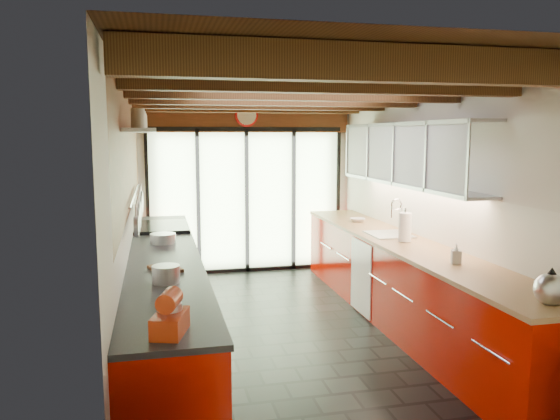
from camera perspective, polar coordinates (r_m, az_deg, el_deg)
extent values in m
plane|color=black|center=(5.88, 1.02, -12.69)|extent=(5.50, 5.50, 0.00)
plane|color=silver|center=(8.24, -3.56, 2.52)|extent=(3.20, 0.00, 3.20)
plane|color=silver|center=(3.01, 13.84, -7.03)|extent=(3.20, 0.00, 3.20)
plane|color=silver|center=(5.40, -15.65, -0.55)|extent=(0.00, 5.50, 5.50)
plane|color=silver|center=(6.14, 15.71, 0.42)|extent=(0.00, 5.50, 5.50)
plane|color=#472814|center=(5.53, 1.08, 13.43)|extent=(5.50, 5.50, 0.00)
cube|color=#593316|center=(3.39, 10.60, 14.82)|extent=(3.14, 0.14, 0.22)
cube|color=#593316|center=(4.23, 5.62, 13.49)|extent=(3.14, 0.14, 0.22)
cube|color=#593316|center=(5.09, 2.33, 12.56)|extent=(3.14, 0.14, 0.22)
cube|color=#593316|center=(5.96, 0.02, 11.87)|extent=(3.14, 0.14, 0.22)
cube|color=#593316|center=(6.84, -1.70, 11.35)|extent=(3.14, 0.14, 0.22)
cube|color=#593316|center=(7.72, -3.02, 10.94)|extent=(3.14, 0.14, 0.22)
cube|color=brown|center=(8.17, -3.58, 9.85)|extent=(3.14, 0.06, 0.50)
plane|color=brown|center=(5.55, -15.50, 6.67)|extent=(0.00, 4.90, 4.90)
plane|color=#C6EAAD|center=(8.24, -3.53, 0.95)|extent=(2.90, 0.00, 2.90)
cube|color=black|center=(8.12, -13.66, 0.64)|extent=(0.05, 0.04, 2.15)
cube|color=black|center=(8.58, 6.08, 1.20)|extent=(0.05, 0.04, 2.15)
cube|color=black|center=(8.20, -3.48, 0.92)|extent=(0.06, 0.05, 2.15)
cube|color=black|center=(8.14, -3.54, 8.45)|extent=(2.90, 0.05, 0.06)
cylinder|color=red|center=(8.13, -3.53, 9.86)|extent=(0.34, 0.04, 0.34)
cylinder|color=beige|center=(8.11, -3.51, 9.86)|extent=(0.28, 0.02, 0.28)
cube|color=#B50E00|center=(5.58, -11.95, -9.21)|extent=(0.65, 5.00, 0.88)
cube|color=black|center=(5.47, -12.09, -4.60)|extent=(0.68, 5.00, 0.04)
cube|color=silver|center=(6.98, -12.16, -5.76)|extent=(0.66, 0.90, 0.90)
cube|color=black|center=(6.89, -12.28, -1.80)|extent=(0.65, 0.90, 0.06)
cube|color=#B50E00|center=(6.16, 12.73, -7.62)|extent=(0.65, 5.00, 0.88)
cube|color=#AA7952|center=(6.05, 12.86, -3.42)|extent=(0.68, 5.00, 0.04)
cube|color=white|center=(6.38, 8.48, -6.96)|extent=(0.02, 0.60, 0.84)
cube|color=silver|center=(6.41, 11.32, -2.53)|extent=(0.45, 0.52, 0.02)
cylinder|color=silver|center=(6.44, 12.54, -0.94)|extent=(0.02, 0.02, 0.34)
torus|color=silver|center=(6.39, 12.09, 0.55)|extent=(0.14, 0.02, 0.14)
plane|color=silver|center=(6.21, 11.80, 5.73)|extent=(0.00, 3.00, 3.00)
cube|color=#9EA0A5|center=(6.30, 13.12, 2.66)|extent=(0.34, 3.00, 0.03)
cube|color=#9EA0A5|center=(6.28, 13.31, 8.76)|extent=(0.34, 3.00, 0.03)
cylinder|color=silver|center=(5.68, -14.97, 1.60)|extent=(0.02, 2.20, 0.02)
cube|color=silver|center=(5.54, -14.30, 8.00)|extent=(0.28, 2.60, 0.03)
cylinder|color=silver|center=(4.81, -14.79, -1.65)|extent=(0.04, 0.18, 0.18)
cylinder|color=silver|center=(5.15, -14.67, -1.02)|extent=(0.04, 0.22, 0.22)
cylinder|color=silver|center=(5.50, -14.56, -0.47)|extent=(0.04, 0.26, 0.26)
cylinder|color=silver|center=(5.85, -14.47, 0.01)|extent=(0.04, 0.18, 0.18)
cylinder|color=silver|center=(6.19, -14.39, 0.44)|extent=(0.04, 0.22, 0.22)
cylinder|color=silver|center=(6.49, -14.32, 0.77)|extent=(0.04, 0.26, 0.26)
cylinder|color=silver|center=(6.74, -14.27, 1.03)|extent=(0.04, 0.18, 0.18)
cube|color=red|center=(3.28, -11.41, -11.53)|extent=(0.24, 0.33, 0.13)
cylinder|color=red|center=(3.21, -11.47, -9.20)|extent=(0.16, 0.21, 0.11)
cylinder|color=silver|center=(3.31, -11.46, -10.56)|extent=(0.18, 0.18, 0.13)
cylinder|color=silver|center=(4.35, -11.82, -6.58)|extent=(0.29, 0.29, 0.14)
cylinder|color=silver|center=(5.93, -12.13, -2.92)|extent=(0.30, 0.30, 0.10)
cube|color=brown|center=(4.77, -11.90, -6.01)|extent=(0.31, 0.36, 0.03)
sphere|color=silver|center=(4.17, 26.46, -7.29)|extent=(0.24, 0.24, 0.22)
cone|color=black|center=(4.14, 26.56, -5.65)|extent=(0.09, 0.09, 0.06)
cylinder|color=silver|center=(4.26, 25.42, -6.78)|extent=(0.03, 0.09, 0.05)
cylinder|color=white|center=(6.01, 12.93, -1.81)|extent=(0.16, 0.16, 0.31)
cylinder|color=silver|center=(5.98, 12.98, -0.03)|extent=(0.03, 0.03, 0.06)
imported|color=silver|center=(5.12, 17.94, -4.36)|extent=(0.11, 0.11, 0.18)
imported|color=silver|center=(7.30, 8.11, -1.04)|extent=(0.23, 0.23, 0.05)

